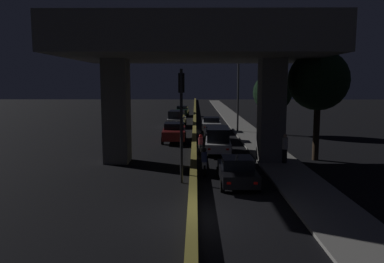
% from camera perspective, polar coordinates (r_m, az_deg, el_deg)
% --- Properties ---
extents(ground_plane, '(200.00, 200.00, 0.00)m').
position_cam_1_polar(ground_plane, '(14.18, 0.07, -13.09)').
color(ground_plane, black).
extents(median_divider, '(0.37, 126.00, 0.44)m').
position_cam_1_polar(median_divider, '(48.52, 0.41, 1.81)').
color(median_divider, olive).
rests_on(median_divider, ground_plane).
extents(sidewalk_right, '(2.65, 126.00, 0.14)m').
position_cam_1_polar(sidewalk_right, '(41.90, 7.64, 0.64)').
color(sidewalk_right, gray).
rests_on(sidewalk_right, ground_plane).
extents(elevated_overpass, '(15.12, 10.72, 9.31)m').
position_cam_1_polar(elevated_overpass, '(23.30, 0.28, 12.59)').
color(elevated_overpass, '#5B5956').
rests_on(elevated_overpass, ground_plane).
extents(traffic_light_left_of_median, '(0.30, 0.49, 5.64)m').
position_cam_1_polar(traffic_light_left_of_median, '(18.35, -1.63, 3.85)').
color(traffic_light_left_of_median, black).
rests_on(traffic_light_left_of_median, ground_plane).
extents(street_lamp, '(2.34, 0.32, 8.61)m').
position_cam_1_polar(street_lamp, '(37.63, 6.60, 7.51)').
color(street_lamp, '#2D2D30').
rests_on(street_lamp, ground_plane).
extents(car_black_lead, '(1.86, 4.04, 1.38)m').
position_cam_1_polar(car_black_lead, '(18.58, 6.89, -5.96)').
color(car_black_lead, black).
rests_on(car_black_lead, ground_plane).
extents(car_white_second, '(2.03, 4.26, 1.84)m').
position_cam_1_polar(car_white_second, '(26.51, 3.97, -1.25)').
color(car_white_second, silver).
rests_on(car_white_second, ground_plane).
extents(car_black_third, '(2.00, 4.00, 1.35)m').
position_cam_1_polar(car_black_third, '(32.05, 3.57, -0.23)').
color(car_black_third, black).
rests_on(car_black_third, ground_plane).
extents(car_white_fourth, '(2.08, 4.51, 1.49)m').
position_cam_1_polar(car_white_fourth, '(38.37, 2.97, 1.14)').
color(car_white_fourth, silver).
rests_on(car_white_fourth, ground_plane).
extents(car_dark_red_lead_oncoming, '(2.11, 4.84, 1.58)m').
position_cam_1_polar(car_dark_red_lead_oncoming, '(31.90, -2.73, -0.07)').
color(car_dark_red_lead_oncoming, '#591414').
rests_on(car_dark_red_lead_oncoming, ground_plane).
extents(car_white_second_oncoming, '(2.16, 4.34, 1.84)m').
position_cam_1_polar(car_white_second_oncoming, '(42.78, -2.35, 2.07)').
color(car_white_second_oncoming, silver).
rests_on(car_white_second_oncoming, ground_plane).
extents(car_dark_green_third_oncoming, '(2.02, 4.36, 1.51)m').
position_cam_1_polar(car_dark_green_third_oncoming, '(56.43, -1.50, 3.16)').
color(car_dark_green_third_oncoming, black).
rests_on(car_dark_green_third_oncoming, ground_plane).
extents(motorcycle_white_filtering_near, '(0.32, 1.98, 1.45)m').
position_cam_1_polar(motorcycle_white_filtering_near, '(20.64, 1.88, -4.77)').
color(motorcycle_white_filtering_near, black).
rests_on(motorcycle_white_filtering_near, ground_plane).
extents(motorcycle_black_filtering_mid, '(0.34, 1.95, 1.40)m').
position_cam_1_polar(motorcycle_black_filtering_mid, '(26.23, 1.33, -2.17)').
color(motorcycle_black_filtering_mid, black).
rests_on(motorcycle_black_filtering_mid, ground_plane).
extents(pedestrian_on_sidewalk, '(0.35, 0.35, 1.79)m').
position_cam_1_polar(pedestrian_on_sidewalk, '(23.35, 13.97, -2.49)').
color(pedestrian_on_sidewalk, black).
rests_on(pedestrian_on_sidewalk, sidewalk_right).
extents(roadside_tree_kerbside_near, '(3.83, 3.83, 7.06)m').
position_cam_1_polar(roadside_tree_kerbside_near, '(25.13, 18.72, 7.35)').
color(roadside_tree_kerbside_near, '#2D2116').
rests_on(roadside_tree_kerbside_near, ground_plane).
extents(roadside_tree_kerbside_mid, '(3.78, 3.78, 5.93)m').
position_cam_1_polar(roadside_tree_kerbside_mid, '(37.13, 12.15, 5.80)').
color(roadside_tree_kerbside_mid, '#2D2116').
rests_on(roadside_tree_kerbside_mid, ground_plane).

